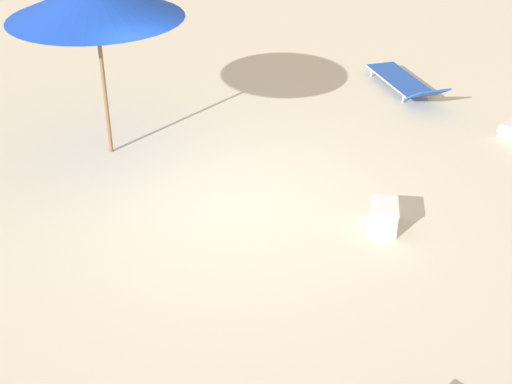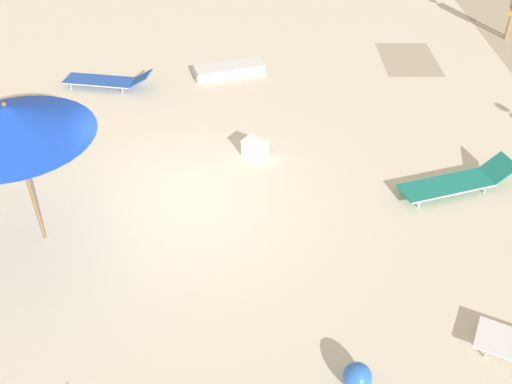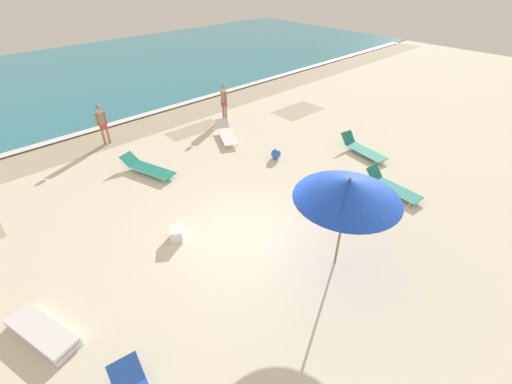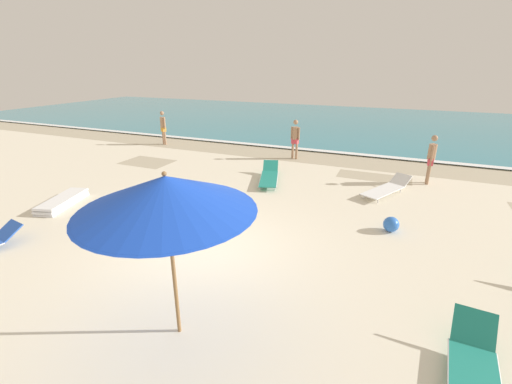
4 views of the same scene
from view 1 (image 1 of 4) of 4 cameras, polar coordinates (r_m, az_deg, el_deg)
name	(u,v)px [view 1 (image 1 of 4)]	position (r m, az deg, el deg)	size (l,w,h in m)	color
ground_plane	(231,211)	(9.84, -1.99, -1.56)	(60.00, 60.00, 0.16)	beige
beach_umbrella	(94,0)	(10.65, -12.80, 14.72)	(2.54, 2.54, 2.71)	olive
sun_lounger_beside_umbrella	(405,82)	(13.70, 11.86, 8.61)	(0.95, 2.29, 0.47)	blue
cooler_box	(384,216)	(9.37, 10.17, -1.93)	(0.57, 0.61, 0.37)	white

